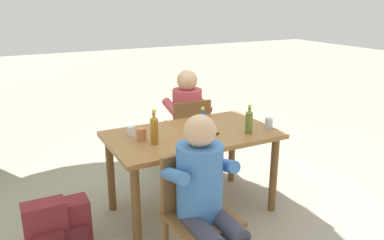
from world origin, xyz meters
name	(u,v)px	position (x,y,z in m)	size (l,w,h in m)	color
ground_plane	(192,209)	(0.00, 0.00, 0.00)	(24.00, 24.00, 0.00)	gray
dining_table	(192,144)	(0.00, 0.00, 0.66)	(1.48, 0.86, 0.76)	olive
chair_near_left	(196,207)	(-0.34, -0.73, 0.49)	(0.48, 0.48, 0.87)	brown
chair_far_right	(188,133)	(0.33, 0.73, 0.49)	(0.47, 0.47, 0.87)	brown
person_in_white_shirt	(205,192)	(-0.33, -0.84, 0.66)	(0.47, 0.61, 1.18)	#3D70B2
person_in_plaid_shirt	(184,115)	(0.33, 0.84, 0.66)	(0.47, 0.61, 1.18)	#B7424C
bottle_amber	(154,129)	(-0.39, -0.09, 0.89)	(0.06, 0.06, 0.29)	#996019
bottle_blue	(203,122)	(0.08, -0.05, 0.87)	(0.06, 0.06, 0.24)	#2D56A3
bottle_olive	(249,121)	(0.44, -0.24, 0.88)	(0.06, 0.06, 0.26)	#566623
cup_terracotta	(142,134)	(-0.46, 0.04, 0.82)	(0.08, 0.08, 0.10)	#BC6B47
cup_steel	(269,123)	(0.68, -0.21, 0.81)	(0.07, 0.07, 0.10)	#B2B7BC
cup_glass	(131,131)	(-0.50, 0.19, 0.81)	(0.07, 0.07, 0.08)	silver
table_knife	(212,136)	(0.11, -0.17, 0.77)	(0.23, 0.12, 0.01)	silver
backpack_by_near_side	(72,224)	(-1.10, -0.04, 0.19)	(0.28, 0.26, 0.39)	maroon
backpack_by_far_side	(46,230)	(-1.30, -0.09, 0.21)	(0.32, 0.23, 0.44)	maroon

